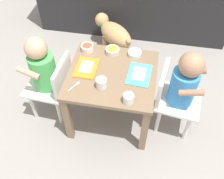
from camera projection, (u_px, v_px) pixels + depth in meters
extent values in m
plane|color=gray|center=(112.00, 114.00, 1.95)|extent=(7.00, 7.00, 0.00)
cube|color=#7A6047|center=(112.00, 75.00, 1.63)|extent=(0.56, 0.53, 0.03)
cube|color=#7A6047|center=(68.00, 119.00, 1.67)|extent=(0.04, 0.04, 0.42)
cube|color=#7A6047|center=(144.00, 131.00, 1.61)|extent=(0.04, 0.04, 0.42)
cube|color=#7A6047|center=(86.00, 69.00, 1.98)|extent=(0.04, 0.04, 0.42)
cube|color=#7A6047|center=(150.00, 78.00, 1.92)|extent=(0.04, 0.04, 0.42)
cube|color=silver|center=(48.00, 86.00, 1.78)|extent=(0.30, 0.30, 0.02)
cube|color=silver|center=(63.00, 77.00, 1.67)|extent=(0.04, 0.27, 0.22)
cylinder|color=#4CB259|center=(44.00, 71.00, 1.68)|extent=(0.17, 0.17, 0.26)
sphere|color=tan|center=(36.00, 48.00, 1.53)|extent=(0.14, 0.14, 0.14)
cylinder|color=silver|center=(44.00, 86.00, 1.97)|extent=(0.03, 0.03, 0.26)
cylinder|color=silver|center=(33.00, 106.00, 1.84)|extent=(0.03, 0.03, 0.26)
cylinder|color=silver|center=(69.00, 91.00, 1.93)|extent=(0.03, 0.03, 0.26)
cylinder|color=silver|center=(59.00, 111.00, 1.81)|extent=(0.03, 0.03, 0.26)
cylinder|color=tan|center=(41.00, 53.00, 1.70)|extent=(0.15, 0.05, 0.09)
cylinder|color=tan|center=(28.00, 73.00, 1.58)|extent=(0.15, 0.05, 0.09)
cube|color=silver|center=(179.00, 100.00, 1.70)|extent=(0.31, 0.31, 0.02)
cube|color=silver|center=(162.00, 83.00, 1.63)|extent=(0.06, 0.27, 0.22)
cylinder|color=#388CD8|center=(183.00, 86.00, 1.60)|extent=(0.17, 0.17, 0.25)
sphere|color=#A87A5B|center=(192.00, 64.00, 1.45)|extent=(0.15, 0.15, 0.15)
cylinder|color=silver|center=(187.00, 127.00, 1.72)|extent=(0.03, 0.03, 0.26)
cylinder|color=silver|center=(191.00, 105.00, 1.84)|extent=(0.03, 0.03, 0.26)
cylinder|color=silver|center=(158.00, 120.00, 1.76)|extent=(0.03, 0.03, 0.26)
cylinder|color=silver|center=(163.00, 99.00, 1.88)|extent=(0.03, 0.03, 0.26)
cylinder|color=#A87A5B|center=(191.00, 93.00, 1.48)|extent=(0.15, 0.06, 0.09)
cylinder|color=#A87A5B|center=(195.00, 71.00, 1.60)|extent=(0.15, 0.06, 0.09)
ellipsoid|color=tan|center=(116.00, 35.00, 2.27)|extent=(0.40, 0.39, 0.17)
sphere|color=tan|center=(102.00, 20.00, 2.35)|extent=(0.13, 0.13, 0.13)
sphere|color=black|center=(99.00, 18.00, 2.37)|extent=(0.06, 0.06, 0.06)
torus|color=green|center=(104.00, 23.00, 2.34)|extent=(0.09, 0.10, 0.11)
sphere|color=tan|center=(129.00, 41.00, 2.15)|extent=(0.05, 0.05, 0.05)
cylinder|color=tan|center=(114.00, 40.00, 2.45)|extent=(0.04, 0.04, 0.14)
cylinder|color=tan|center=(104.00, 44.00, 2.40)|extent=(0.04, 0.04, 0.14)
cylinder|color=tan|center=(127.00, 50.00, 2.34)|extent=(0.04, 0.04, 0.14)
cylinder|color=tan|center=(118.00, 55.00, 2.30)|extent=(0.04, 0.04, 0.14)
cube|color=orange|center=(86.00, 68.00, 1.65)|extent=(0.14, 0.19, 0.01)
cube|color=white|center=(86.00, 67.00, 1.64)|extent=(0.08, 0.11, 0.01)
cube|color=#4CC6BC|center=(139.00, 75.00, 1.60)|extent=(0.15, 0.21, 0.01)
cube|color=white|center=(139.00, 74.00, 1.60)|extent=(0.08, 0.12, 0.01)
cylinder|color=white|center=(101.00, 83.00, 1.52)|extent=(0.07, 0.07, 0.06)
cylinder|color=silver|center=(101.00, 85.00, 1.53)|extent=(0.06, 0.06, 0.03)
cylinder|color=white|center=(128.00, 98.00, 1.44)|extent=(0.06, 0.06, 0.06)
cylinder|color=silver|center=(128.00, 100.00, 1.46)|extent=(0.05, 0.05, 0.03)
cylinder|color=white|center=(135.00, 54.00, 1.72)|extent=(0.09, 0.09, 0.03)
cylinder|color=#4C8C33|center=(135.00, 52.00, 1.71)|extent=(0.08, 0.08, 0.01)
cylinder|color=white|center=(87.00, 48.00, 1.75)|extent=(0.08, 0.08, 0.04)
cylinder|color=#D84C33|center=(87.00, 46.00, 1.74)|extent=(0.07, 0.07, 0.01)
cylinder|color=silver|center=(112.00, 51.00, 1.74)|extent=(0.09, 0.09, 0.04)
cylinder|color=gold|center=(112.00, 49.00, 1.72)|extent=(0.08, 0.08, 0.01)
cylinder|color=silver|center=(72.00, 88.00, 1.53)|extent=(0.04, 0.07, 0.01)
ellipsoid|color=silver|center=(78.00, 83.00, 1.56)|extent=(0.03, 0.03, 0.01)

